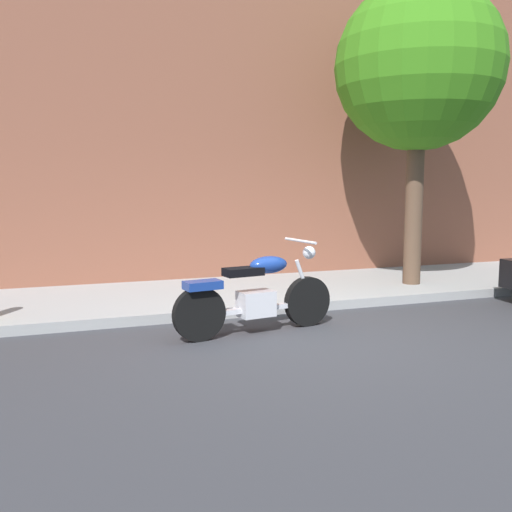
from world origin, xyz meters
TOP-DOWN VIEW (x-y plane):
  - ground_plane at (0.00, 0.00)m, footprint 60.00×60.00m
  - sidewalk at (0.00, 2.61)m, footprint 18.87×2.70m
  - building_facade at (0.00, 4.21)m, footprint 18.87×0.50m
  - motorcycle at (-0.52, 0.43)m, footprint 2.18×0.72m
  - street_tree at (2.97, 2.16)m, footprint 2.79×2.79m

SIDE VIEW (x-z plane):
  - ground_plane at x=0.00m, z-range 0.00..0.00m
  - sidewalk at x=0.00m, z-range 0.00..0.14m
  - motorcycle at x=-0.52m, z-range -0.10..1.05m
  - building_facade at x=0.00m, z-range 0.00..7.53m
  - street_tree at x=2.97m, z-range 1.18..6.38m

